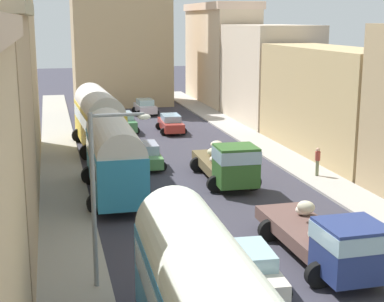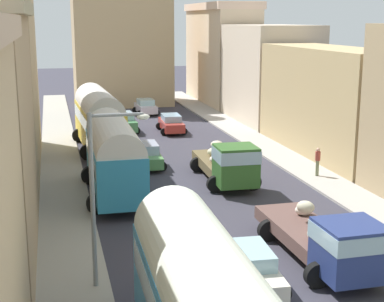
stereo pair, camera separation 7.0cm
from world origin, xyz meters
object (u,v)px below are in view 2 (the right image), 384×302
(car_1, at_px, (146,107))
(car_0, at_px, (171,123))
(parked_bus_1, at_px, (114,154))
(car_2, at_px, (248,268))
(cargo_truck_0, at_px, (329,239))
(pedestrian_2, at_px, (318,160))
(streetlamp_near, at_px, (101,184))
(cargo_truck_1, at_px, (229,163))
(car_3, at_px, (145,155))
(car_4, at_px, (123,122))
(parked_bus_2, at_px, (99,116))

(car_1, bearing_deg, car_0, -86.81)
(parked_bus_1, distance_m, car_2, 12.28)
(car_1, bearing_deg, parked_bus_1, -102.72)
(cargo_truck_0, relative_size, pedestrian_2, 4.18)
(parked_bus_1, xyz_separation_m, car_1, (5.93, 26.26, -1.52))
(car_1, relative_size, streetlamp_near, 0.63)
(cargo_truck_1, height_order, car_1, cargo_truck_1)
(car_3, relative_size, pedestrian_2, 2.36)
(car_2, relative_size, car_4, 0.99)
(car_2, xyz_separation_m, car_4, (-0.60, 29.44, 0.08))
(car_0, xyz_separation_m, car_1, (-0.54, 9.62, 0.01))
(car_0, bearing_deg, car_1, 93.19)
(parked_bus_2, relative_size, streetlamp_near, 1.57)
(parked_bus_1, relative_size, cargo_truck_1, 1.15)
(parked_bus_2, height_order, pedestrian_2, parked_bus_2)
(car_4, distance_m, pedestrian_2, 19.27)
(parked_bus_2, xyz_separation_m, cargo_truck_0, (6.42, -22.63, -1.17))
(parked_bus_2, bearing_deg, car_1, 68.68)
(car_3, xyz_separation_m, streetlamp_near, (-4.06, -16.43, 2.97))
(parked_bus_1, height_order, streetlamp_near, streetlamp_near)
(car_1, relative_size, car_2, 0.94)
(cargo_truck_0, distance_m, car_3, 17.36)
(car_2, distance_m, streetlamp_near, 5.75)
(parked_bus_1, xyz_separation_m, car_0, (6.47, 16.64, -1.53))
(car_0, bearing_deg, streetlamp_near, -106.37)
(car_3, height_order, streetlamp_near, streetlamp_near)
(parked_bus_2, distance_m, streetlamp_near, 22.31)
(parked_bus_1, height_order, cargo_truck_0, parked_bus_1)
(parked_bus_2, relative_size, car_4, 2.31)
(car_1, relative_size, car_3, 0.91)
(cargo_truck_1, bearing_deg, car_1, 90.98)
(cargo_truck_1, bearing_deg, streetlamp_near, -125.33)
(car_0, xyz_separation_m, pedestrian_2, (5.39, -15.87, 0.32))
(parked_bus_2, bearing_deg, parked_bus_1, -90.98)
(car_2, bearing_deg, car_3, 92.34)
(cargo_truck_0, height_order, car_0, cargo_truck_0)
(car_3, distance_m, streetlamp_near, 17.18)
(parked_bus_1, bearing_deg, car_2, -74.59)
(parked_bus_1, xyz_separation_m, streetlamp_near, (-1.54, -10.63, 1.46))
(parked_bus_2, height_order, car_2, parked_bus_2)
(cargo_truck_0, xyz_separation_m, car_3, (-4.10, 16.86, -0.44))
(car_0, distance_m, car_2, 28.57)
(car_3, relative_size, car_4, 1.02)
(car_1, bearing_deg, parked_bus_2, -111.32)
(cargo_truck_1, relative_size, car_0, 1.70)
(car_2, height_order, streetlamp_near, streetlamp_near)
(car_3, height_order, car_4, car_4)
(parked_bus_1, bearing_deg, parked_bus_2, 89.02)
(car_2, height_order, pedestrian_2, pedestrian_2)
(cargo_truck_1, distance_m, car_1, 25.73)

